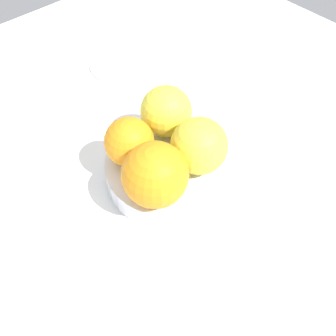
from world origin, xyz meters
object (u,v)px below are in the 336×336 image
(fruit_bowl, at_px, (168,170))
(orange_in_bowl_0, at_px, (199,146))
(side_plate, at_px, (124,63))
(orange_in_bowl_1, at_px, (155,175))
(orange_in_bowl_2, at_px, (166,111))
(orange_in_bowl_3, at_px, (129,142))

(fruit_bowl, distance_m, orange_in_bowl_0, 0.07)
(fruit_bowl, distance_m, side_plate, 0.29)
(orange_in_bowl_1, xyz_separation_m, side_plate, (0.29, -0.17, -0.07))
(orange_in_bowl_1, bearing_deg, side_plate, -30.22)
(orange_in_bowl_2, distance_m, side_plate, 0.24)
(orange_in_bowl_0, xyz_separation_m, orange_in_bowl_3, (0.07, 0.06, -0.00))
(fruit_bowl, xyz_separation_m, side_plate, (0.26, -0.12, -0.01))
(orange_in_bowl_1, distance_m, orange_in_bowl_3, 0.07)
(orange_in_bowl_2, height_order, side_plate, orange_in_bowl_2)
(side_plate, bearing_deg, fruit_bowl, 155.22)
(side_plate, bearing_deg, orange_in_bowl_1, 149.78)
(fruit_bowl, relative_size, orange_in_bowl_2, 2.39)
(fruit_bowl, xyz_separation_m, orange_in_bowl_2, (0.05, -0.04, 0.06))
(side_plate, bearing_deg, orange_in_bowl_3, 144.93)
(fruit_bowl, distance_m, orange_in_bowl_1, 0.08)
(fruit_bowl, bearing_deg, orange_in_bowl_1, 122.15)
(fruit_bowl, xyz_separation_m, orange_in_bowl_3, (0.04, 0.03, 0.05))
(orange_in_bowl_1, height_order, orange_in_bowl_3, orange_in_bowl_1)
(orange_in_bowl_2, distance_m, orange_in_bowl_3, 0.08)
(orange_in_bowl_1, distance_m, side_plate, 0.34)
(orange_in_bowl_0, distance_m, orange_in_bowl_1, 0.08)
(orange_in_bowl_1, relative_size, orange_in_bowl_2, 1.13)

